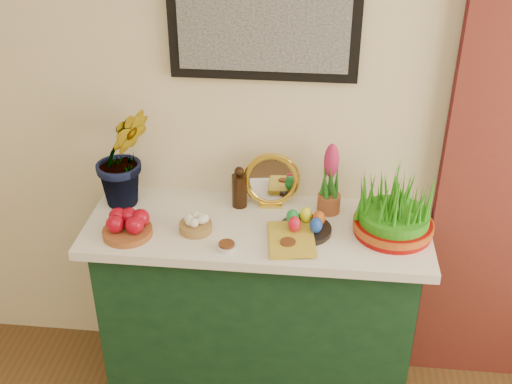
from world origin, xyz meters
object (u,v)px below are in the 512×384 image
sideboard (257,311)px  book (268,239)px  hyacinth_green (122,141)px  wheatgrass_sabzeh (395,209)px  mirror (271,181)px

sideboard → book: bearing=-66.4°
hyacinth_green → wheatgrass_sabzeh: 1.14m
mirror → hyacinth_green: bearing=-175.6°
hyacinth_green → book: hyacinth_green is taller
book → sideboard: bearing=106.8°
sideboard → wheatgrass_sabzeh: wheatgrass_sabzeh is taller
sideboard → mirror: size_ratio=5.32×
book → wheatgrass_sabzeh: wheatgrass_sabzeh is taller
book → mirror: bearing=85.8°
mirror → wheatgrass_sabzeh: wheatgrass_sabzeh is taller
sideboard → wheatgrass_sabzeh: 0.79m
sideboard → hyacinth_green: 0.95m
hyacinth_green → wheatgrass_sabzeh: size_ratio=1.82×
book → wheatgrass_sabzeh: (0.49, 0.12, 0.10)m
book → wheatgrass_sabzeh: 0.51m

